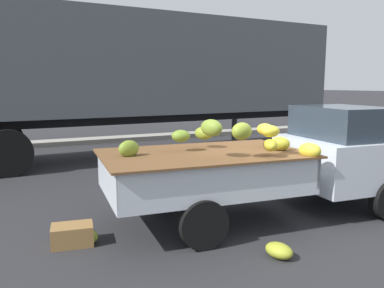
% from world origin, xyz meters
% --- Properties ---
extents(ground, '(220.00, 220.00, 0.00)m').
position_xyz_m(ground, '(0.00, 0.00, 0.00)').
color(ground, '#28282B').
extents(curb_strip, '(80.00, 0.80, 0.16)m').
position_xyz_m(curb_strip, '(0.00, 9.32, 0.08)').
color(curb_strip, gray).
rests_on(curb_strip, ground).
extents(pickup_truck, '(5.33, 2.22, 1.70)m').
position_xyz_m(pickup_truck, '(0.68, 0.10, 0.88)').
color(pickup_truck, silver).
rests_on(pickup_truck, ground).
extents(semi_trailer, '(12.08, 3.00, 3.95)m').
position_xyz_m(semi_trailer, '(-0.45, 6.23, 2.54)').
color(semi_trailer, '#4C5156').
rests_on(semi_trailer, ground).
extents(fallen_banana_bunch_near_tailgate, '(0.41, 0.38, 0.22)m').
position_xyz_m(fallen_banana_bunch_near_tailgate, '(-3.12, 0.31, 0.11)').
color(fallen_banana_bunch_near_tailgate, '#90A631').
rests_on(fallen_banana_bunch_near_tailgate, ground).
extents(fallen_banana_bunch_by_wheel, '(0.33, 0.41, 0.18)m').
position_xyz_m(fallen_banana_bunch_by_wheel, '(-1.10, -1.11, 0.09)').
color(fallen_banana_bunch_by_wheel, '#A5AA2D').
rests_on(fallen_banana_bunch_by_wheel, ground).
extents(produce_crate, '(0.57, 0.44, 0.27)m').
position_xyz_m(produce_crate, '(-3.27, 0.36, 0.13)').
color(produce_crate, olive).
rests_on(produce_crate, ground).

